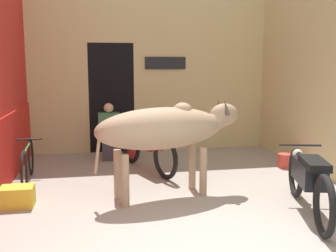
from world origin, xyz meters
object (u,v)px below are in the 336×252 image
motorcycle_near (309,179)px  motorcycle_far (146,145)px  plastic_stool (130,146)px  crate (17,197)px  cow (167,129)px  bucket (285,161)px  bicycle (28,163)px  shopkeeper_seated (109,130)px

motorcycle_near → motorcycle_far: bearing=125.4°
plastic_stool → crate: (-1.76, -2.61, -0.10)m
cow → bucket: 2.92m
bicycle → crate: bearing=-88.5°
bucket → cow: bearing=-153.8°
motorcycle_near → crate: size_ratio=4.65×
cow → motorcycle_near: bearing=-31.1°
motorcycle_far → shopkeeper_seated: (-0.64, 1.00, 0.13)m
motorcycle_near → bucket: (0.82, 2.24, -0.34)m
motorcycle_far → shopkeeper_seated: shopkeeper_seated is taller
motorcycle_far → crate: (-1.98, -1.55, -0.34)m
cow → bucket: (2.49, 1.23, -0.88)m
motorcycle_near → shopkeeper_seated: (-2.42, 3.51, 0.14)m
crate → bucket: size_ratio=1.69×
cow → bicycle: (-2.12, 1.05, -0.67)m
bicycle → crate: (0.03, -1.11, -0.20)m
motorcycle_far → shopkeeper_seated: bearing=122.5°
motorcycle_far → shopkeeper_seated: 1.19m
bucket → crate: bearing=-164.4°
shopkeeper_seated → motorcycle_near: bearing=-55.4°
motorcycle_near → shopkeeper_seated: bearing=124.6°
plastic_stool → crate: 3.15m
bicycle → plastic_stool: size_ratio=3.83×
motorcycle_near → motorcycle_far: motorcycle_far is taller
motorcycle_far → crate: motorcycle_far is taller
motorcycle_far → bicycle: (-2.01, -0.44, -0.14)m
bicycle → bucket: bearing=2.2°
shopkeeper_seated → cow: bearing=-73.4°
bicycle → plastic_stool: 2.34m
cow → bucket: bearing=26.2°
cow → shopkeeper_seated: 2.63m
bicycle → shopkeeper_seated: size_ratio=1.47×
cow → shopkeeper_seated: size_ratio=2.00×
motorcycle_near → shopkeeper_seated: shopkeeper_seated is taller
motorcycle_near → shopkeeper_seated: 4.26m
shopkeeper_seated → bucket: bearing=-21.4°
bicycle → plastic_stool: bicycle is taller
shopkeeper_seated → crate: (-1.34, -2.55, -0.46)m
bicycle → cow: bearing=-26.5°
shopkeeper_seated → bucket: size_ratio=4.45×
motorcycle_near → bucket: motorcycle_near is taller
motorcycle_far → plastic_stool: motorcycle_far is taller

